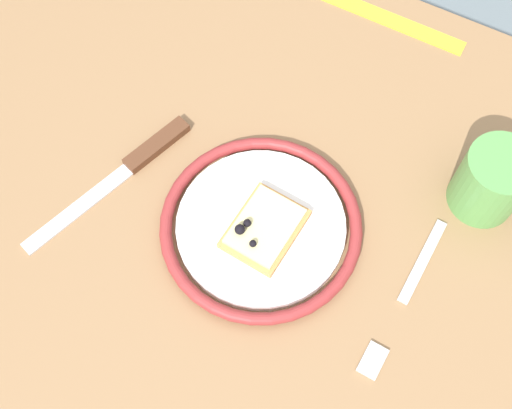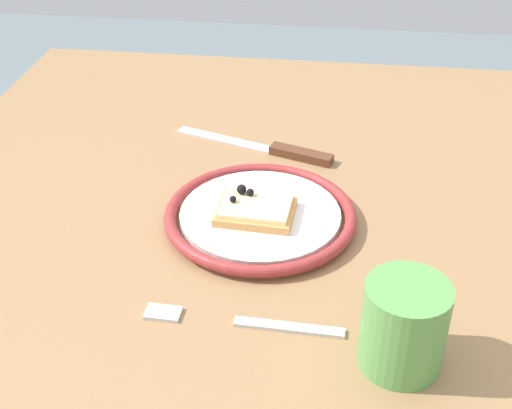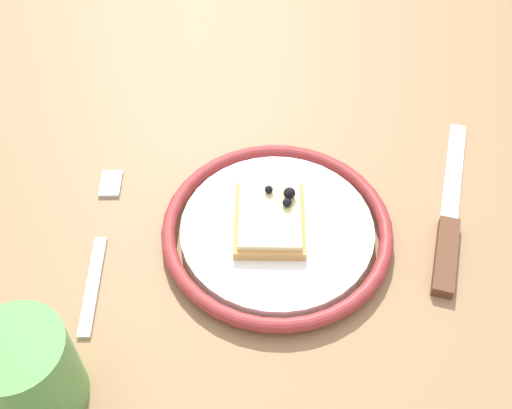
{
  "view_description": "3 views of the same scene",
  "coord_description": "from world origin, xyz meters",
  "px_view_note": "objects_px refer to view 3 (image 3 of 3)",
  "views": [
    {
      "loc": [
        -0.08,
        0.23,
        1.48
      ],
      "look_at": [
        0.07,
        -0.04,
        0.81
      ],
      "focal_mm": 46.65,
      "sensor_mm": 36.0,
      "label": 1
    },
    {
      "loc": [
        -0.63,
        -0.12,
        1.26
      ],
      "look_at": [
        0.07,
        -0.02,
        0.79
      ],
      "focal_mm": 49.03,
      "sensor_mm": 36.0,
      "label": 2
    },
    {
      "loc": [
        0.01,
        -0.41,
        1.28
      ],
      "look_at": [
        0.03,
        -0.02,
        0.81
      ],
      "focal_mm": 43.93,
      "sensor_mm": 36.0,
      "label": 3
    }
  ],
  "objects_px": {
    "dining_table": "(226,259)",
    "plate": "(277,230)",
    "knife": "(448,231)",
    "fork": "(100,244)",
    "cup": "(29,372)",
    "pizza_slice_near": "(270,218)"
  },
  "relations": [
    {
      "from": "dining_table",
      "to": "plate",
      "type": "bearing_deg",
      "value": -30.51
    },
    {
      "from": "knife",
      "to": "fork",
      "type": "height_order",
      "value": "knife"
    },
    {
      "from": "dining_table",
      "to": "knife",
      "type": "relative_size",
      "value": 4.92
    },
    {
      "from": "plate",
      "to": "cup",
      "type": "xyz_separation_m",
      "value": [
        -0.21,
        -0.16,
        0.03
      ]
    },
    {
      "from": "fork",
      "to": "dining_table",
      "type": "bearing_deg",
      "value": 15.73
    },
    {
      "from": "pizza_slice_near",
      "to": "cup",
      "type": "relative_size",
      "value": 1.07
    },
    {
      "from": "pizza_slice_near",
      "to": "knife",
      "type": "bearing_deg",
      "value": -3.49
    },
    {
      "from": "pizza_slice_near",
      "to": "fork",
      "type": "xyz_separation_m",
      "value": [
        -0.17,
        -0.01,
        -0.02
      ]
    },
    {
      "from": "dining_table",
      "to": "pizza_slice_near",
      "type": "xyz_separation_m",
      "value": [
        0.05,
        -0.03,
        0.11
      ]
    },
    {
      "from": "dining_table",
      "to": "plate",
      "type": "height_order",
      "value": "plate"
    },
    {
      "from": "dining_table",
      "to": "fork",
      "type": "relative_size",
      "value": 5.71
    },
    {
      "from": "pizza_slice_near",
      "to": "knife",
      "type": "distance_m",
      "value": 0.18
    },
    {
      "from": "knife",
      "to": "fork",
      "type": "relative_size",
      "value": 1.16
    },
    {
      "from": "dining_table",
      "to": "cup",
      "type": "xyz_separation_m",
      "value": [
        -0.15,
        -0.19,
        0.13
      ]
    },
    {
      "from": "pizza_slice_near",
      "to": "fork",
      "type": "bearing_deg",
      "value": -177.25
    },
    {
      "from": "pizza_slice_near",
      "to": "knife",
      "type": "xyz_separation_m",
      "value": [
        0.18,
        -0.01,
        -0.02
      ]
    },
    {
      "from": "dining_table",
      "to": "fork",
      "type": "height_order",
      "value": "fork"
    },
    {
      "from": "plate",
      "to": "knife",
      "type": "relative_size",
      "value": 0.99
    },
    {
      "from": "dining_table",
      "to": "pizza_slice_near",
      "type": "height_order",
      "value": "pizza_slice_near"
    },
    {
      "from": "plate",
      "to": "pizza_slice_near",
      "type": "relative_size",
      "value": 2.44
    },
    {
      "from": "pizza_slice_near",
      "to": "knife",
      "type": "height_order",
      "value": "pizza_slice_near"
    },
    {
      "from": "knife",
      "to": "fork",
      "type": "xyz_separation_m",
      "value": [
        -0.35,
        0.0,
        -0.0
      ]
    }
  ]
}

